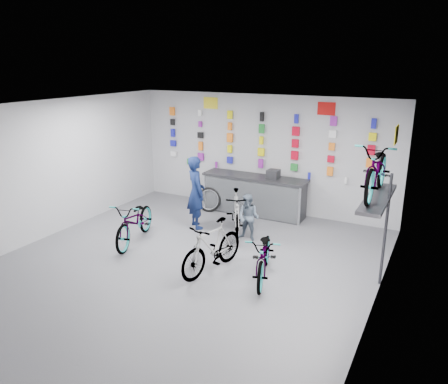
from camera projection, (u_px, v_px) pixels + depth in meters
The scene contains 20 objects.
floor at pixel (178, 269), 8.29m from camera, with size 8.00×8.00×0.00m, color #505055.
ceiling at pixel (173, 109), 7.42m from camera, with size 8.00×8.00×0.00m, color white.
wall_back at pixel (262, 153), 11.25m from camera, with size 7.00×7.00×0.00m, color #BBBBBE.
wall_left at pixel (40, 171), 9.41m from camera, with size 8.00×8.00×0.00m, color #BBBBBE.
wall_right at pixel (378, 226), 6.30m from camera, with size 8.00×8.00×0.00m, color #BBBBBE.
counter at pixel (254, 196), 11.15m from camera, with size 2.70×0.66×1.00m.
merch_wall at pixel (266, 143), 11.05m from camera, with size 5.57×0.08×1.57m.
wall_bracket at pixel (379, 203), 7.41m from camera, with size 0.39×1.90×2.00m.
sign_left at pixel (211, 103), 11.55m from camera, with size 0.42×0.02×0.30m, color yellow.
sign_right at pixel (326, 109), 10.17m from camera, with size 0.42×0.02×0.30m, color red.
sign_side at pixel (396, 135), 7.00m from camera, with size 0.02×0.40×0.30m, color yellow.
bike_left at pixel (135, 221), 9.39m from camera, with size 0.64×1.83×0.96m, color gray.
bike_center at pixel (212, 247), 8.05m from camera, with size 0.46×1.64×0.98m, color gray.
bike_right at pixel (265, 255), 7.82m from camera, with size 0.59×1.70×0.89m, color gray.
bike_service at pixel (236, 213), 9.81m from camera, with size 0.47×1.67×1.00m, color gray.
bike_wall at pixel (378, 169), 7.27m from camera, with size 0.63×1.80×0.95m, color gray.
clerk at pixel (196, 192), 10.14m from camera, with size 0.62×0.41×1.71m, color #0F1B45.
customer at pixel (248, 217), 9.50m from camera, with size 0.50×0.39×1.04m, color #4F5C6C.
spare_wheel at pixel (209, 200), 11.38m from camera, with size 0.68×0.33×0.65m.
register at pixel (273, 174), 10.76m from camera, with size 0.28×0.30×0.22m, color black.
Camera 1 is at (4.25, -6.26, 3.78)m, focal length 35.00 mm.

